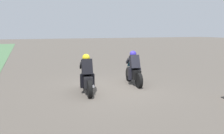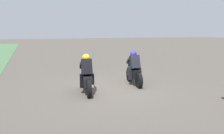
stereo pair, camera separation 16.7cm
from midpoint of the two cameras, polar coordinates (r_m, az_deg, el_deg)
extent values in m
plane|color=#514A43|center=(9.47, -0.46, -5.45)|extent=(120.00, 120.00, 0.00)
cylinder|color=black|center=(10.85, 3.87, -1.85)|extent=(0.65, 0.23, 0.64)
cylinder|color=black|center=(9.55, 6.35, -3.42)|extent=(0.65, 0.23, 0.64)
cube|color=black|center=(10.16, 5.05, -1.59)|extent=(1.13, 0.47, 0.40)
ellipsoid|color=black|center=(10.20, 4.89, 0.17)|extent=(0.52, 0.37, 0.24)
cube|color=red|center=(9.68, 5.99, -2.02)|extent=(0.08, 0.17, 0.08)
cylinder|color=#A5A5AD|center=(9.91, 6.55, -2.65)|extent=(0.43, 0.16, 0.10)
cube|color=black|center=(9.98, 5.27, 1.24)|extent=(0.54, 0.47, 0.66)
sphere|color=#30269A|center=(10.14, 4.90, 3.31)|extent=(0.34, 0.34, 0.30)
cube|color=teal|center=(10.57, 4.22, 0.72)|extent=(0.19, 0.28, 0.23)
cube|color=black|center=(9.98, 4.17, -1.77)|extent=(0.20, 0.16, 0.52)
cube|color=black|center=(10.11, 6.34, -1.66)|extent=(0.20, 0.16, 0.52)
cube|color=black|center=(10.28, 3.65, 1.61)|extent=(0.40, 0.15, 0.31)
cube|color=black|center=(10.39, 5.55, 1.67)|extent=(0.40, 0.15, 0.31)
cylinder|color=black|center=(9.52, -7.41, -3.47)|extent=(0.65, 0.23, 0.64)
cylinder|color=black|center=(8.17, -6.31, -5.59)|extent=(0.65, 0.23, 0.64)
cube|color=black|center=(8.80, -6.93, -3.31)|extent=(1.13, 0.47, 0.40)
ellipsoid|color=black|center=(8.84, -7.04, -1.28)|extent=(0.52, 0.36, 0.24)
cube|color=red|center=(8.30, -6.51, -3.93)|extent=(0.08, 0.17, 0.08)
cylinder|color=#A5A5AD|center=(8.51, -5.56, -4.62)|extent=(0.43, 0.16, 0.10)
cube|color=black|center=(8.60, -6.92, -0.07)|extent=(0.53, 0.46, 0.66)
sphere|color=gold|center=(8.77, -7.13, 2.35)|extent=(0.34, 0.34, 0.30)
cube|color=slate|center=(9.22, -7.34, -0.59)|extent=(0.19, 0.28, 0.23)
cube|color=black|center=(8.66, -8.15, -3.54)|extent=(0.20, 0.16, 0.52)
cube|color=black|center=(8.71, -5.52, -3.42)|extent=(0.20, 0.16, 0.52)
cube|color=black|center=(8.96, -8.35, 0.39)|extent=(0.40, 0.15, 0.31)
cube|color=black|center=(9.00, -6.07, 0.48)|extent=(0.40, 0.15, 0.31)
camera|label=1|loc=(0.08, -90.51, -0.08)|focal=36.03mm
camera|label=2|loc=(0.08, 89.49, 0.08)|focal=36.03mm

